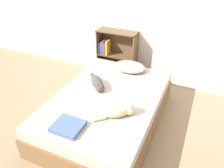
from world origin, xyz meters
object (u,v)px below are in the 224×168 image
object	(u,v)px
bed	(108,109)
cat_light	(121,111)
pillow	(130,67)
cat_dark	(98,83)
bookshelf	(116,53)

from	to	relation	value
bed	cat_light	bearing A→B (deg)	-43.85
pillow	cat_light	distance (m)	1.12
pillow	cat_dark	size ratio (longest dim) A/B	1.20
cat_light	cat_dark	bearing A→B (deg)	98.18
cat_light	bookshelf	world-z (taller)	bookshelf
cat_light	bookshelf	bearing A→B (deg)	73.00
pillow	cat_dark	distance (m)	0.69
cat_light	cat_dark	size ratio (longest dim) A/B	0.97
bookshelf	pillow	bearing A→B (deg)	-47.26
bed	cat_light	xyz separation A→B (m)	(0.31, -0.30, 0.30)
bed	cat_dark	distance (m)	0.39
bed	cat_dark	size ratio (longest dim) A/B	4.69
pillow	bookshelf	xyz separation A→B (m)	(-0.44, 0.48, -0.05)
cat_light	pillow	bearing A→B (deg)	62.79
bookshelf	cat_light	bearing A→B (deg)	-64.97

